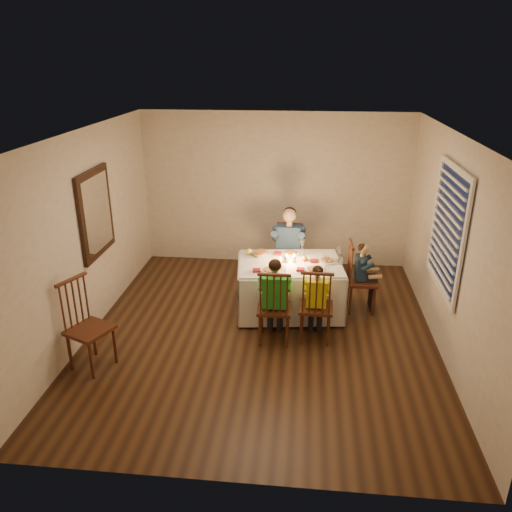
# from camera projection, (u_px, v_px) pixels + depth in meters

# --- Properties ---
(ground) EXTENTS (5.00, 5.00, 0.00)m
(ground) POSITION_uv_depth(u_px,v_px,m) (261.00, 333.00, 6.62)
(ground) COLOR black
(ground) RESTS_ON ground
(wall_left) EXTENTS (0.02, 5.00, 2.60)m
(wall_left) POSITION_uv_depth(u_px,v_px,m) (86.00, 235.00, 6.34)
(wall_left) COLOR beige
(wall_left) RESTS_ON ground
(wall_right) EXTENTS (0.02, 5.00, 2.60)m
(wall_right) POSITION_uv_depth(u_px,v_px,m) (450.00, 248.00, 5.91)
(wall_right) COLOR beige
(wall_right) RESTS_ON ground
(wall_back) EXTENTS (4.50, 0.02, 2.60)m
(wall_back) POSITION_uv_depth(u_px,v_px,m) (275.00, 190.00, 8.43)
(wall_back) COLOR beige
(wall_back) RESTS_ON ground
(ceiling) EXTENTS (5.00, 5.00, 0.00)m
(ceiling) POSITION_uv_depth(u_px,v_px,m) (262.00, 134.00, 5.64)
(ceiling) COLOR white
(ceiling) RESTS_ON wall_back
(dining_table) EXTENTS (1.56, 1.21, 0.72)m
(dining_table) POSITION_uv_depth(u_px,v_px,m) (290.00, 277.00, 7.00)
(dining_table) COLOR white
(dining_table) RESTS_ON ground
(chair_adult) EXTENTS (0.44, 0.42, 1.03)m
(chair_adult) POSITION_uv_depth(u_px,v_px,m) (287.00, 287.00, 7.91)
(chair_adult) COLOR #36170E
(chair_adult) RESTS_ON ground
(chair_near_left) EXTENTS (0.43, 0.41, 1.03)m
(chair_near_left) POSITION_uv_depth(u_px,v_px,m) (274.00, 340.00, 6.47)
(chair_near_left) COLOR #36170E
(chair_near_left) RESTS_ON ground
(chair_near_right) EXTENTS (0.44, 0.42, 1.03)m
(chair_near_right) POSITION_uv_depth(u_px,v_px,m) (314.00, 338.00, 6.50)
(chair_near_right) COLOR #36170E
(chair_near_right) RESTS_ON ground
(chair_end) EXTENTS (0.42, 0.44, 1.03)m
(chair_end) POSITION_uv_depth(u_px,v_px,m) (359.00, 309.00, 7.24)
(chair_end) COLOR #36170E
(chair_end) RESTS_ON ground
(chair_extra) EXTENTS (0.58, 0.59, 1.11)m
(chair_extra) POSITION_uv_depth(u_px,v_px,m) (95.00, 366.00, 5.93)
(chair_extra) COLOR #36170E
(chair_extra) RESTS_ON ground
(adult) EXTENTS (0.51, 0.47, 1.31)m
(adult) POSITION_uv_depth(u_px,v_px,m) (287.00, 287.00, 7.91)
(adult) COLOR navy
(adult) RESTS_ON ground
(child_green) EXTENTS (0.40, 0.37, 1.14)m
(child_green) POSITION_uv_depth(u_px,v_px,m) (274.00, 340.00, 6.47)
(child_green) COLOR green
(child_green) RESTS_ON ground
(child_yellow) EXTENTS (0.35, 0.32, 1.04)m
(child_yellow) POSITION_uv_depth(u_px,v_px,m) (314.00, 338.00, 6.50)
(child_yellow) COLOR yellow
(child_yellow) RESTS_ON ground
(child_teal) EXTENTS (0.31, 0.34, 1.02)m
(child_teal) POSITION_uv_depth(u_px,v_px,m) (359.00, 309.00, 7.24)
(child_teal) COLOR #192D40
(child_teal) RESTS_ON ground
(setting_adult) EXTENTS (0.29, 0.29, 0.02)m
(setting_adult) POSITION_uv_depth(u_px,v_px,m) (291.00, 254.00, 7.20)
(setting_adult) COLOR silver
(setting_adult) RESTS_ON dining_table
(setting_green) EXTENTS (0.29, 0.29, 0.02)m
(setting_green) POSITION_uv_depth(u_px,v_px,m) (270.00, 271.00, 6.64)
(setting_green) COLOR silver
(setting_green) RESTS_ON dining_table
(setting_yellow) EXTENTS (0.29, 0.29, 0.02)m
(setting_yellow) POSITION_uv_depth(u_px,v_px,m) (314.00, 270.00, 6.67)
(setting_yellow) COLOR silver
(setting_yellow) RESTS_ON dining_table
(setting_teal) EXTENTS (0.29, 0.29, 0.02)m
(setting_teal) POSITION_uv_depth(u_px,v_px,m) (327.00, 261.00, 6.94)
(setting_teal) COLOR silver
(setting_teal) RESTS_ON dining_table
(candle_left) EXTENTS (0.06, 0.06, 0.10)m
(candle_left) POSITION_uv_depth(u_px,v_px,m) (286.00, 259.00, 6.90)
(candle_left) COLOR white
(candle_left) RESTS_ON dining_table
(candle_right) EXTENTS (0.06, 0.06, 0.10)m
(candle_right) POSITION_uv_depth(u_px,v_px,m) (294.00, 259.00, 6.90)
(candle_right) COLOR white
(candle_right) RESTS_ON dining_table
(squash) EXTENTS (0.09, 0.09, 0.09)m
(squash) POSITION_uv_depth(u_px,v_px,m) (249.00, 252.00, 7.17)
(squash) COLOR #FFED43
(squash) RESTS_ON dining_table
(orange_fruit) EXTENTS (0.08, 0.08, 0.08)m
(orange_fruit) POSITION_uv_depth(u_px,v_px,m) (304.00, 258.00, 6.95)
(orange_fruit) COLOR orange
(orange_fruit) RESTS_ON dining_table
(serving_bowl) EXTENTS (0.32, 0.32, 0.06)m
(serving_bowl) POSITION_uv_depth(u_px,v_px,m) (260.00, 254.00, 7.14)
(serving_bowl) COLOR silver
(serving_bowl) RESTS_ON dining_table
(wall_mirror) EXTENTS (0.06, 0.95, 1.15)m
(wall_mirror) POSITION_uv_depth(u_px,v_px,m) (96.00, 213.00, 6.54)
(wall_mirror) COLOR black
(wall_mirror) RESTS_ON wall_left
(window_blinds) EXTENTS (0.07, 1.34, 1.54)m
(window_blinds) POSITION_uv_depth(u_px,v_px,m) (447.00, 230.00, 5.93)
(window_blinds) COLOR black
(window_blinds) RESTS_ON wall_right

